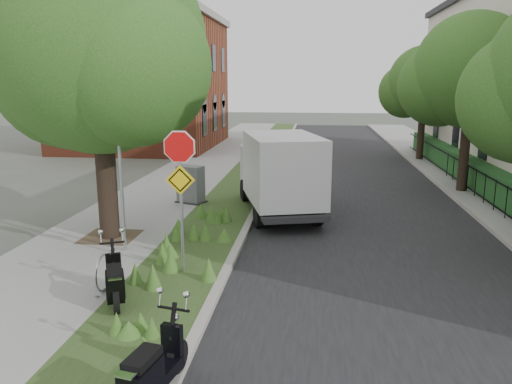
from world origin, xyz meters
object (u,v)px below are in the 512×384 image
scooter_near (115,285)px  scooter_far (150,377)px  box_truck (280,170)px  sign_assembly (180,173)px  utility_cabinet (191,185)px

scooter_near → scooter_far: (1.59, -2.77, 0.01)m
box_truck → sign_assembly: bearing=-107.4°
scooter_near → box_truck: box_truck is taller
scooter_near → utility_cabinet: 8.07m
scooter_far → box_truck: (0.94, 9.97, 0.95)m
scooter_far → utility_cabinet: bearing=101.3°
utility_cabinet → scooter_near: bearing=-85.9°
sign_assembly → box_truck: (1.71, 5.46, -0.87)m
scooter_far → box_truck: box_truck is taller
sign_assembly → box_truck: size_ratio=0.61×
sign_assembly → scooter_far: (0.76, -4.52, -1.83)m
scooter_far → utility_cabinet: utility_cabinet is taller
box_truck → scooter_near: bearing=-109.4°
sign_assembly → box_truck: sign_assembly is taller
scooter_far → box_truck: bearing=84.6°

